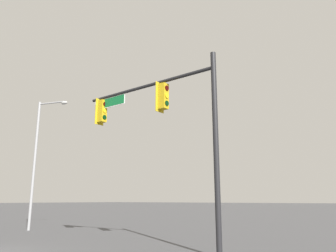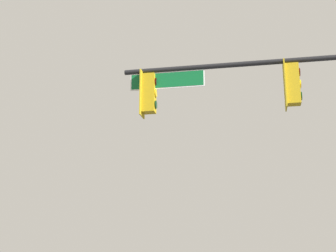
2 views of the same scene
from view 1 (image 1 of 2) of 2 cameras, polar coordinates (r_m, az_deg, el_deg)
The scene contains 2 objects.
signal_pole_near at distance 13.71m, azimuth -1.59°, elevation 1.88°, with size 7.09×0.55×7.40m.
street_lamp at distance 23.37m, azimuth -21.64°, elevation -4.52°, with size 2.26×0.88×8.46m.
Camera 1 is at (-12.90, 4.78, 1.89)m, focal length 35.00 mm.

